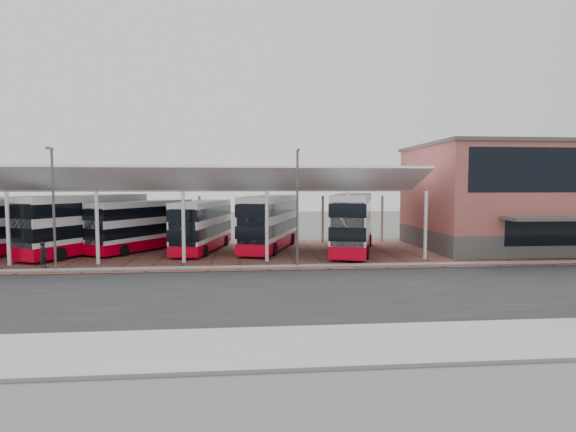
% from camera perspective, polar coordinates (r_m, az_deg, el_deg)
% --- Properties ---
extents(ground, '(140.00, 140.00, 0.00)m').
position_cam_1_polar(ground, '(24.86, -1.82, -9.22)').
color(ground, '#454641').
extents(road, '(120.00, 14.00, 0.02)m').
position_cam_1_polar(road, '(23.89, -1.68, -9.74)').
color(road, black).
rests_on(road, ground).
extents(forecourt, '(72.00, 16.00, 0.06)m').
position_cam_1_polar(forecourt, '(37.74, 0.05, -4.62)').
color(forecourt, brown).
rests_on(forecourt, ground).
extents(sidewalk, '(120.00, 4.00, 0.14)m').
position_cam_1_polar(sidewalk, '(16.23, 0.13, -16.24)').
color(sidewalk, gray).
rests_on(sidewalk, ground).
extents(north_kerb, '(120.00, 0.80, 0.14)m').
position_cam_1_polar(north_kerb, '(30.91, -2.50, -6.47)').
color(north_kerb, gray).
rests_on(north_kerb, ground).
extents(yellow_line_near, '(120.00, 0.12, 0.01)m').
position_cam_1_polar(yellow_line_near, '(18.12, -0.47, -14.19)').
color(yellow_line_near, gold).
rests_on(yellow_line_near, road).
extents(yellow_line_far, '(120.00, 0.12, 0.01)m').
position_cam_1_polar(yellow_line_far, '(18.41, -0.55, -13.90)').
color(yellow_line_far, gold).
rests_on(yellow_line_far, road).
extents(canopy, '(37.00, 11.63, 7.07)m').
position_cam_1_polar(canopy, '(38.37, -12.09, 4.08)').
color(canopy, silver).
rests_on(canopy, ground).
extents(terminal, '(18.40, 14.40, 9.25)m').
position_cam_1_polar(terminal, '(45.25, 27.48, 2.25)').
color(terminal, '#4D4B48').
rests_on(terminal, ground).
extents(lamp_west, '(0.16, 0.90, 8.07)m').
position_cam_1_polar(lamp_west, '(32.96, -27.65, 1.24)').
color(lamp_west, '#4E4F54').
rests_on(lamp_west, ground).
extents(lamp_east, '(0.16, 0.90, 8.07)m').
position_cam_1_polar(lamp_east, '(30.65, 1.20, 1.52)').
color(lamp_east, '#4E4F54').
rests_on(lamp_east, ground).
extents(bus_0, '(6.91, 11.00, 4.52)m').
position_cam_1_polar(bus_0, '(42.47, -32.60, -1.20)').
color(bus_0, silver).
rests_on(bus_0, forecourt).
extents(bus_1, '(7.89, 11.47, 4.78)m').
position_cam_1_polar(bus_1, '(40.27, -24.23, -0.98)').
color(bus_1, silver).
rests_on(bus_1, forecourt).
extents(bus_2, '(7.51, 9.95, 4.24)m').
position_cam_1_polar(bus_2, '(40.62, -17.90, -1.16)').
color(bus_2, silver).
rests_on(bus_2, forecourt).
extents(bus_3, '(4.42, 10.56, 4.24)m').
position_cam_1_polar(bus_3, '(38.97, -10.77, -1.25)').
color(bus_3, silver).
rests_on(bus_3, forecourt).
extents(bus_4, '(5.85, 11.59, 4.67)m').
position_cam_1_polar(bus_4, '(39.15, -2.31, -0.85)').
color(bus_4, silver).
rests_on(bus_4, forecourt).
extents(bus_5, '(6.06, 12.02, 4.84)m').
position_cam_1_polar(bus_5, '(38.05, 8.21, -0.90)').
color(bus_5, silver).
rests_on(bus_5, forecourt).
extents(pedestrian, '(0.55, 0.73, 1.81)m').
position_cam_1_polar(pedestrian, '(34.40, -28.61, -4.38)').
color(pedestrian, black).
rests_on(pedestrian, forecourt).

